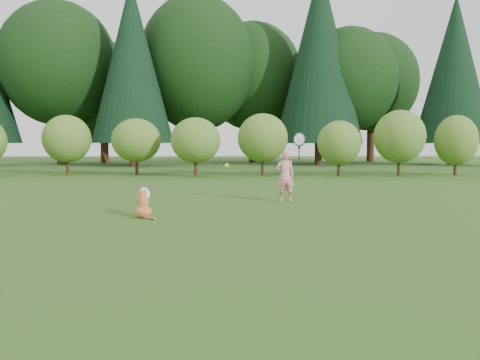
{
  "coord_description": "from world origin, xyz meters",
  "views": [
    {
      "loc": [
        -0.05,
        -7.98,
        1.36
      ],
      "look_at": [
        0.2,
        0.8,
        0.7
      ],
      "focal_mm": 35.0,
      "sensor_mm": 36.0,
      "label": 1
    }
  ],
  "objects": [
    {
      "name": "shrub_row",
      "position": [
        0.0,
        13.0,
        1.4
      ],
      "size": [
        28.0,
        3.0,
        2.8
      ],
      "primitive_type": null,
      "color": "#436D22",
      "rests_on": "ground"
    },
    {
      "name": "tennis_ball",
      "position": [
        -0.05,
        -0.01,
        1.01
      ],
      "size": [
        0.08,
        0.08,
        0.08
      ],
      "color": "#D0D118",
      "rests_on": "ground"
    },
    {
      "name": "child",
      "position": [
        1.37,
        3.19,
        0.65
      ],
      "size": [
        0.7,
        0.41,
        1.86
      ],
      "rotation": [
        0.0,
        0.0,
        3.21
      ],
      "color": "pink",
      "rests_on": "ground"
    },
    {
      "name": "cat",
      "position": [
        -1.61,
        0.76,
        0.28
      ],
      "size": [
        0.54,
        0.81,
        0.74
      ],
      "rotation": [
        0.0,
        0.0,
        0.4
      ],
      "color": "#BF5424",
      "rests_on": "ground"
    },
    {
      "name": "ground",
      "position": [
        0.0,
        0.0,
        0.0
      ],
      "size": [
        100.0,
        100.0,
        0.0
      ],
      "primitive_type": "plane",
      "color": "#235919",
      "rests_on": "ground"
    },
    {
      "name": "woodland_backdrop",
      "position": [
        0.0,
        23.0,
        7.5
      ],
      "size": [
        48.0,
        10.0,
        15.0
      ],
      "primitive_type": null,
      "color": "black",
      "rests_on": "ground"
    }
  ]
}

